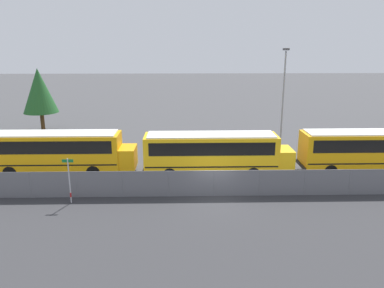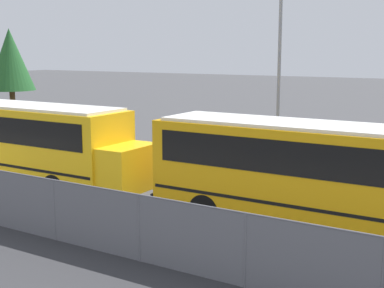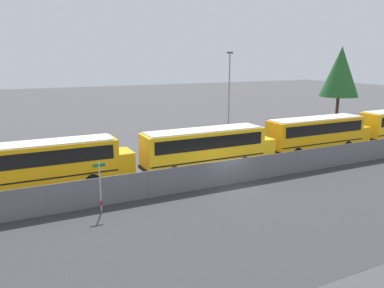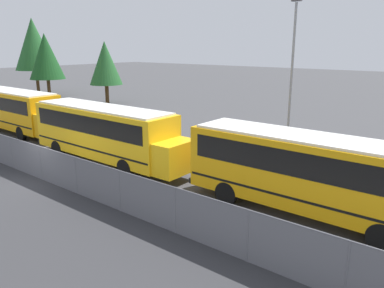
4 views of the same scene
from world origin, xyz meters
The scene contains 9 objects.
ground_plane centered at (0.00, 0.00, 0.00)m, with size 200.00×200.00×0.00m, color #424244.
road_strip centered at (0.00, -6.00, 0.00)m, with size 106.81×12.00×0.01m.
fence centered at (0.00, 0.00, 0.93)m, with size 72.88×0.07×1.82m.
school_bus_1 centered at (-11.72, 4.63, 1.98)m, with size 11.34×2.45×3.33m.
school_bus_2 centered at (0.28, 3.95, 1.98)m, with size 11.34×2.45×3.33m.
school_bus_3 centered at (12.48, 4.43, 1.98)m, with size 11.34×2.45×3.33m.
street_sign centered at (-9.28, -0.88, 1.58)m, with size 0.70×0.09×2.99m.
light_pole centered at (7.65, 12.66, 5.11)m, with size 0.60×0.24×9.43m.
tree_2 centered at (-18.14, 19.00, 4.71)m, with size 3.81×3.81×7.20m.
Camera 1 is at (-2.03, -23.27, 10.03)m, focal length 35.00 mm.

